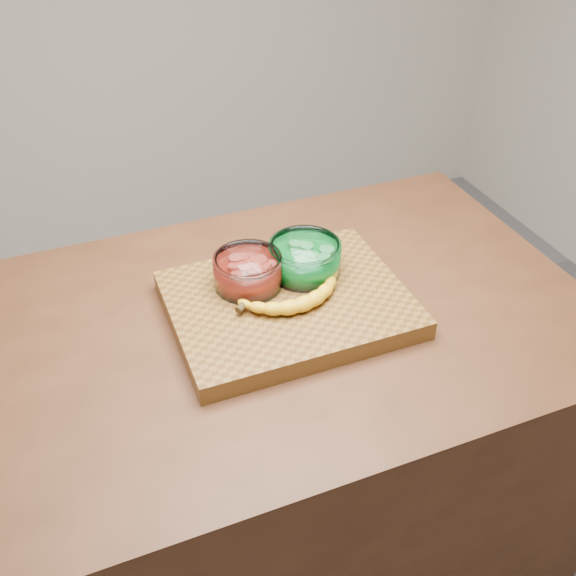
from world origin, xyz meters
name	(u,v)px	position (x,y,z in m)	size (l,w,h in m)	color
ground	(288,557)	(0.00, 0.00, 0.00)	(3.50, 3.50, 0.00)	#5C5C61
counter	(288,457)	(0.00, 0.00, 0.45)	(1.20, 0.80, 0.90)	#482715
cutting_board	(288,304)	(0.00, 0.00, 0.92)	(0.45, 0.35, 0.04)	brown
bowl_red	(248,271)	(-0.06, 0.06, 0.97)	(0.13, 0.13, 0.06)	white
bowl_green	(305,258)	(0.06, 0.06, 0.97)	(0.14, 0.14, 0.07)	white
banana	(294,295)	(0.00, -0.02, 0.96)	(0.24, 0.12, 0.03)	gold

